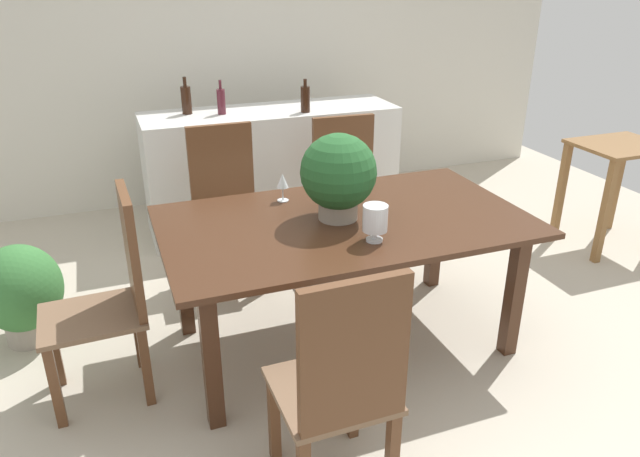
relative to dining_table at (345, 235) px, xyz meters
The scene contains 17 objects.
ground_plane 0.66m from the dining_table, 90.00° to the left, with size 7.04×7.04×0.00m, color #BCB29E.
back_wall 2.70m from the dining_table, 90.00° to the left, with size 6.40×0.10×2.60m, color beige.
dining_table is the anchor object (origin of this frame).
chair_head_end 1.18m from the dining_table, behind, with size 0.49×0.42×1.05m.
chair_far_right 1.09m from the dining_table, 66.52° to the left, with size 0.50×0.45×1.02m.
chair_far_left 1.08m from the dining_table, 113.25° to the left, with size 0.46×0.41×1.04m.
chair_near_left 1.09m from the dining_table, 113.08° to the right, with size 0.45×0.45×1.04m.
flower_centerpiece 0.34m from the dining_table, 140.75° to the left, with size 0.39×0.39×0.45m.
crystal_vase_left 0.45m from the dining_table, 64.59° to the left, with size 0.11×0.11×0.18m.
crystal_vase_center_near 0.36m from the dining_table, 84.73° to the right, with size 0.12×0.12×0.18m.
wine_glass 0.47m from the dining_table, 121.92° to the left, with size 0.07×0.07×0.16m.
kitchen_counter 1.79m from the dining_table, 86.28° to the left, with size 1.97×0.59×0.94m, color silver.
wine_bottle_tall 1.97m from the dining_table, 105.05° to the left, with size 0.07×0.07×0.27m.
wine_bottle_green 1.69m from the dining_table, 77.93° to the left, with size 0.07×0.07×0.25m.
wine_bottle_dark 1.83m from the dining_table, 98.39° to the left, with size 0.06×0.06×0.25m.
side_table 2.42m from the dining_table, 11.95° to the left, with size 0.63×0.52×0.79m.
potted_plant_floor 1.82m from the dining_table, 159.00° to the left, with size 0.45×0.45×0.58m.
Camera 1 is at (-1.13, -2.66, 1.98)m, focal length 33.57 mm.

